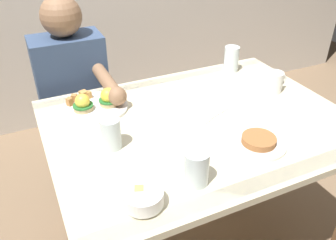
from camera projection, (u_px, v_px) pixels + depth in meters
dining_table at (199, 142)px, 1.47m from camera, size 1.20×0.90×0.74m
eggs_benedict_plate at (96, 104)px, 1.48m from camera, size 0.27×0.27×0.09m
fruit_bowl at (143, 198)px, 1.01m from camera, size 0.12×0.12×0.06m
coffee_mug at (274, 81)px, 1.60m from camera, size 0.11×0.08×0.09m
fork at (214, 116)px, 1.44m from camera, size 0.15×0.07×0.00m
water_glass_near at (231, 61)px, 1.79m from camera, size 0.07×0.07×0.13m
water_glass_far at (196, 170)px, 1.08m from camera, size 0.08×0.08×0.12m
water_glass_extra at (111, 135)px, 1.24m from camera, size 0.07×0.07×0.12m
side_plate at (258, 142)px, 1.26m from camera, size 0.20×0.20×0.04m
diner_person at (75, 95)px, 1.79m from camera, size 0.34×0.54×1.14m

